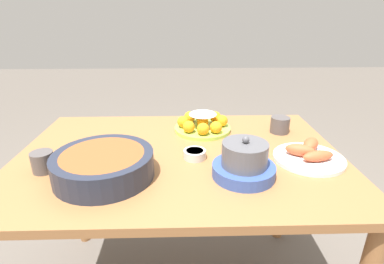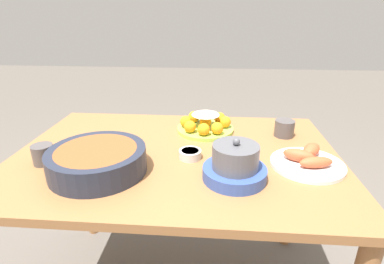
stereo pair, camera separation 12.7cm
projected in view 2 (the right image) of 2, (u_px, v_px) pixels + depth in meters
dining_table at (177, 176)px, 1.23m from camera, size 1.26×0.87×0.76m
cake_plate at (205, 124)px, 1.38m from camera, size 0.26×0.26×0.09m
serving_bowl at (97, 160)px, 1.03m from camera, size 0.33×0.33×0.09m
sauce_bowl at (190, 154)px, 1.13m from camera, size 0.09×0.09×0.03m
seafood_platter at (308, 160)px, 1.08m from camera, size 0.26×0.26×0.06m
cup_near at (284, 128)px, 1.32m from camera, size 0.09×0.09×0.07m
cup_far at (43, 154)px, 1.09m from camera, size 0.08×0.08×0.07m
warming_pot at (235, 165)px, 0.98m from camera, size 0.21×0.21×0.15m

